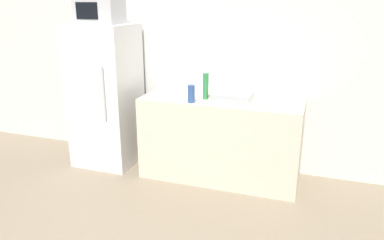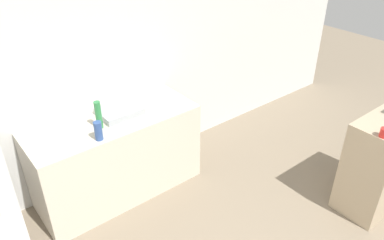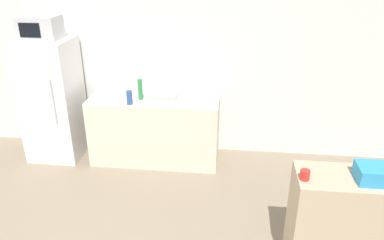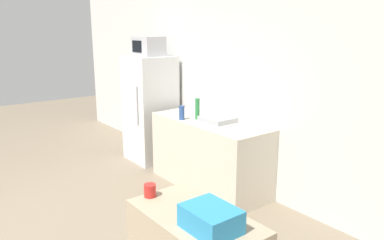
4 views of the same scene
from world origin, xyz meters
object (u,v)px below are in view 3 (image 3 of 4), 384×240
object	(u,v)px
bottle_tall	(140,89)
basket	(376,174)
bottle_short	(129,97)
microwave	(40,28)
jar	(305,175)
refrigerator	(52,100)

from	to	relation	value
bottle_tall	basket	distance (m)	2.82
bottle_tall	bottle_short	bearing A→B (deg)	-118.51
microwave	jar	distance (m)	3.48
bottle_tall	refrigerator	bearing A→B (deg)	178.28
refrigerator	jar	bearing A→B (deg)	-31.45
bottle_tall	basket	bearing A→B (deg)	-37.13
bottle_tall	jar	size ratio (longest dim) A/B	3.30
refrigerator	bottle_tall	xyz separation A→B (m)	(1.19, -0.04, 0.21)
basket	bottle_tall	bearing A→B (deg)	142.87
microwave	bottle_short	bearing A→B (deg)	-10.73
bottle_short	jar	world-z (taller)	same
basket	jar	world-z (taller)	basket
bottle_tall	basket	xyz separation A→B (m)	(2.25, -1.70, 0.02)
refrigerator	bottle_short	world-z (taller)	refrigerator
refrigerator	bottle_short	size ratio (longest dim) A/B	9.11
microwave	bottle_short	world-z (taller)	microwave
microwave	bottle_short	distance (m)	1.35
jar	refrigerator	bearing A→B (deg)	148.55
refrigerator	microwave	world-z (taller)	microwave
bottle_tall	bottle_short	distance (m)	0.20
microwave	jar	size ratio (longest dim) A/B	5.75
microwave	bottle_tall	xyz separation A→B (m)	(1.19, -0.03, -0.72)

